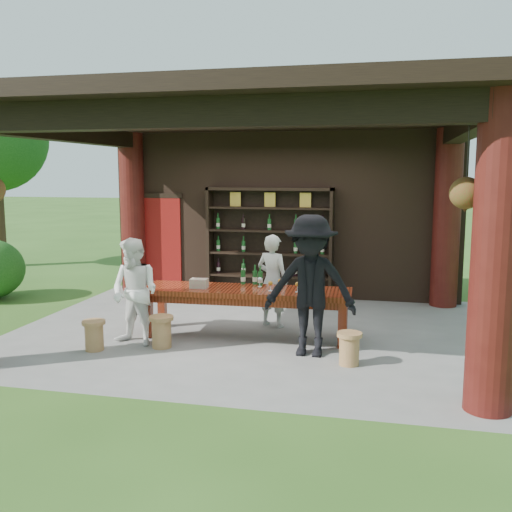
% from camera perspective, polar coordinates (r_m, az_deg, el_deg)
% --- Properties ---
extents(ground, '(90.00, 90.00, 0.00)m').
position_cam_1_polar(ground, '(9.13, -0.56, -7.52)').
color(ground, '#2D5119').
rests_on(ground, ground).
extents(pavilion, '(7.50, 6.00, 3.60)m').
position_cam_1_polar(pavilion, '(9.21, -0.04, 6.08)').
color(pavilion, slate).
rests_on(pavilion, ground).
extents(wine_shelf, '(2.51, 0.38, 2.21)m').
position_cam_1_polar(wine_shelf, '(11.30, 1.34, 1.29)').
color(wine_shelf, black).
rests_on(wine_shelf, ground).
extents(tasting_table, '(3.19, 0.94, 0.75)m').
position_cam_1_polar(tasting_table, '(8.69, -0.98, -4.04)').
color(tasting_table, '#501A0B').
rests_on(tasting_table, ground).
extents(stool_near_left, '(0.35, 0.35, 0.46)m').
position_cam_1_polar(stool_near_left, '(8.35, -9.43, -7.39)').
color(stool_near_left, olive).
rests_on(stool_near_left, ground).
extents(stool_near_right, '(0.33, 0.33, 0.43)m').
position_cam_1_polar(stool_near_right, '(7.62, 9.31, -9.04)').
color(stool_near_right, olive).
rests_on(stool_near_right, ground).
extents(stool_far_left, '(0.33, 0.33, 0.43)m').
position_cam_1_polar(stool_far_left, '(8.44, -15.88, -7.56)').
color(stool_far_left, olive).
rests_on(stool_far_left, ground).
extents(host, '(0.64, 0.52, 1.51)m').
position_cam_1_polar(host, '(9.26, 1.66, -2.48)').
color(host, beige).
rests_on(host, ground).
extents(guest_woman, '(0.88, 0.76, 1.56)m').
position_cam_1_polar(guest_woman, '(8.44, -12.02, -3.54)').
color(guest_woman, white).
rests_on(guest_woman, ground).
extents(guest_man, '(1.28, 0.76, 1.94)m').
position_cam_1_polar(guest_man, '(7.78, 5.46, -3.00)').
color(guest_man, black).
rests_on(guest_man, ground).
extents(table_bottles, '(0.37, 0.16, 0.31)m').
position_cam_1_polar(table_bottles, '(8.94, -0.33, -1.90)').
color(table_bottles, '#194C1E').
rests_on(table_bottles, tasting_table).
extents(table_glasses, '(0.98, 0.34, 0.15)m').
position_cam_1_polar(table_glasses, '(8.56, 3.24, -2.91)').
color(table_glasses, silver).
rests_on(table_glasses, tasting_table).
extents(napkin_basket, '(0.27, 0.19, 0.14)m').
position_cam_1_polar(napkin_basket, '(8.74, -5.72, -2.74)').
color(napkin_basket, '#BF6672').
rests_on(napkin_basket, tasting_table).
extents(shrubs, '(19.82, 8.05, 1.36)m').
position_cam_1_polar(shrubs, '(9.41, 11.21, -3.87)').
color(shrubs, '#194C14').
rests_on(shrubs, ground).
extents(trees, '(21.33, 10.10, 4.80)m').
position_cam_1_polar(trees, '(10.51, 22.54, 12.48)').
color(trees, '#3F2819').
rests_on(trees, ground).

